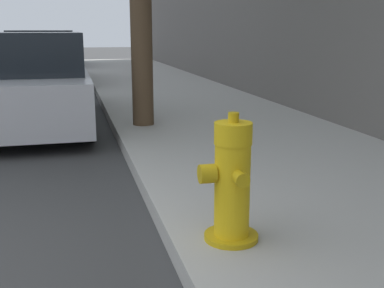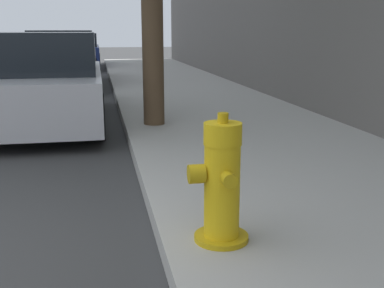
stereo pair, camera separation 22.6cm
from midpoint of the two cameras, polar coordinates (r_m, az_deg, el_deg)
fire_hydrant at (r=3.06m, az=2.58°, el=-4.73°), size 0.39×0.40×0.84m
parked_car_near at (r=7.91m, az=-19.55°, el=6.91°), size 1.80×4.27×1.44m
parked_car_mid at (r=13.34m, az=-17.65°, el=9.45°), size 1.69×4.45×1.46m
parked_car_far at (r=19.40m, az=-16.59°, el=10.43°), size 1.86×3.99×1.35m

